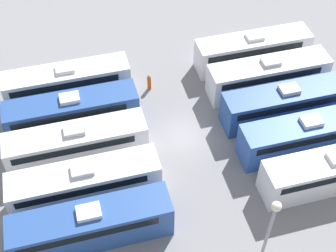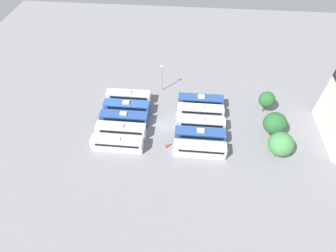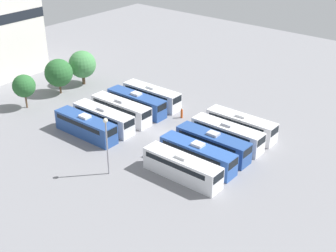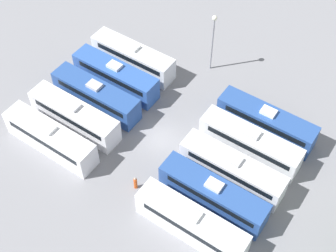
% 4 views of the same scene
% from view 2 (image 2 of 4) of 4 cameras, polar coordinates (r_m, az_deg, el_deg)
% --- Properties ---
extents(ground_plane, '(128.70, 128.70, 0.00)m').
position_cam_2_polar(ground_plane, '(61.81, -1.31, 0.11)').
color(ground_plane, gray).
extents(bus_0, '(2.61, 11.03, 3.40)m').
position_cam_2_polar(bus_0, '(67.27, -8.56, 6.33)').
color(bus_0, silver).
rests_on(bus_0, ground_plane).
extents(bus_1, '(2.61, 11.03, 3.40)m').
position_cam_2_polar(bus_1, '(64.54, -8.93, 4.10)').
color(bus_1, '#2D56A8').
rests_on(bus_1, ground_plane).
extents(bus_2, '(2.61, 11.03, 3.40)m').
position_cam_2_polar(bus_2, '(61.96, -9.48, 1.69)').
color(bus_2, '#284C93').
rests_on(bus_2, ground_plane).
extents(bus_3, '(2.61, 11.03, 3.40)m').
position_cam_2_polar(bus_3, '(59.56, -10.15, -0.88)').
color(bus_3, white).
rests_on(bus_3, ground_plane).
extents(bus_4, '(2.61, 11.03, 3.40)m').
position_cam_2_polar(bus_4, '(57.28, -10.95, -3.71)').
color(bus_4, silver).
rests_on(bus_4, ground_plane).
extents(bus_5, '(2.61, 11.03, 3.40)m').
position_cam_2_polar(bus_5, '(65.80, 7.16, 5.38)').
color(bus_5, '#284C93').
rests_on(bus_5, ground_plane).
extents(bus_6, '(2.61, 11.03, 3.40)m').
position_cam_2_polar(bus_6, '(63.19, 7.08, 3.20)').
color(bus_6, silver).
rests_on(bus_6, ground_plane).
extents(bus_7, '(2.61, 11.03, 3.40)m').
position_cam_2_polar(bus_7, '(60.46, 7.13, 0.57)').
color(bus_7, silver).
rests_on(bus_7, ground_plane).
extents(bus_8, '(2.61, 11.03, 3.40)m').
position_cam_2_polar(bus_8, '(58.09, 7.03, -2.01)').
color(bus_8, '#284C93').
rests_on(bus_8, ground_plane).
extents(bus_9, '(2.61, 11.03, 3.40)m').
position_cam_2_polar(bus_9, '(55.72, 6.95, -4.98)').
color(bus_9, silver).
rests_on(bus_9, ground_plane).
extents(worker_person, '(0.36, 0.36, 1.68)m').
position_cam_2_polar(worker_person, '(56.98, -0.41, -4.28)').
color(worker_person, '#CC4C19').
rests_on(worker_person, ground_plane).
extents(light_pole, '(0.60, 0.60, 8.00)m').
position_cam_2_polar(light_pole, '(67.64, -1.33, 11.28)').
color(light_pole, gray).
rests_on(light_pole, ground_plane).
extents(tree_0, '(3.83, 3.83, 5.84)m').
position_cam_2_polar(tree_0, '(66.67, 20.72, 5.42)').
color(tree_0, brown).
rests_on(tree_0, ground_plane).
extents(tree_1, '(5.00, 5.00, 6.40)m').
position_cam_2_polar(tree_1, '(61.55, 22.24, 0.53)').
color(tree_1, brown).
rests_on(tree_1, ground_plane).
extents(tree_2, '(5.11, 5.11, 6.45)m').
position_cam_2_polar(tree_2, '(58.03, 23.37, -3.64)').
color(tree_2, brown).
rests_on(tree_2, ground_plane).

